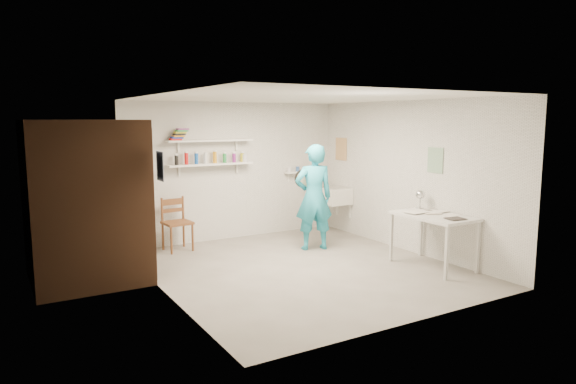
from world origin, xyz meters
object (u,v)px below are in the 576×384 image
belfast_sink (333,195)px  work_table (433,241)px  man (314,197)px  desk_lamp (421,194)px  wooden_chair (177,223)px  wall_clock (304,179)px

belfast_sink → work_table: bearing=-92.4°
man → desk_lamp: man is taller
belfast_sink → work_table: 2.61m
belfast_sink → work_table: size_ratio=0.52×
wooden_chair → man: bearing=-33.4°
wooden_chair → desk_lamp: (3.02, -2.32, 0.53)m
work_table → desk_lamp: desk_lamp is taller
work_table → desk_lamp: size_ratio=8.00×
belfast_sink → wall_clock: size_ratio=1.95×
wall_clock → desk_lamp: wall_clock is taller
man → work_table: bearing=133.0°
man → wall_clock: (-0.06, 0.21, 0.29)m
man → belfast_sink: bearing=-123.9°
belfast_sink → wall_clock: bearing=-148.6°
wall_clock → work_table: bearing=-48.2°
belfast_sink → desk_lamp: desk_lamp is taller
belfast_sink → work_table: (-0.11, -2.59, -0.32)m
wooden_chair → work_table: wooden_chair is taller
wall_clock → desk_lamp: (1.15, -1.48, -0.16)m
wall_clock → wooden_chair: 2.17m
man → wooden_chair: size_ratio=1.89×
belfast_sink → wooden_chair: (-2.95, 0.18, -0.25)m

